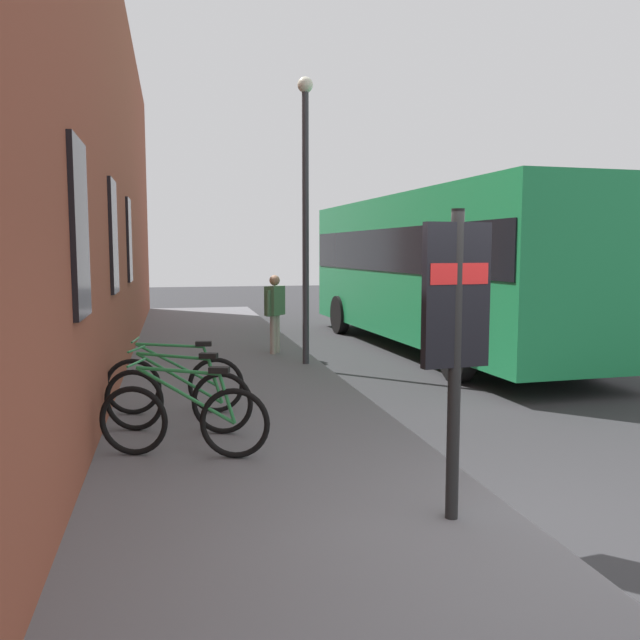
# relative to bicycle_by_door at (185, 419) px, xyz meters

# --- Properties ---
(ground) EXTENTS (60.00, 60.00, 0.00)m
(ground) POSITION_rel_bicycle_by_door_xyz_m (3.64, -3.59, -0.51)
(ground) COLOR #2D2D30
(sidewalk_pavement) EXTENTS (24.00, 3.50, 0.12)m
(sidewalk_pavement) POSITION_rel_bicycle_by_door_xyz_m (5.64, -0.84, -0.45)
(sidewalk_pavement) COLOR slate
(sidewalk_pavement) RESTS_ON ground
(station_facade) EXTENTS (22.00, 0.65, 7.24)m
(station_facade) POSITION_rel_bicycle_by_door_xyz_m (6.63, 1.21, 3.11)
(station_facade) COLOR brown
(station_facade) RESTS_ON ground
(bicycle_by_door) EXTENTS (0.68, 1.70, 0.97)m
(bicycle_by_door) POSITION_rel_bicycle_by_door_xyz_m (0.00, 0.00, 0.00)
(bicycle_by_door) COLOR black
(bicycle_by_door) RESTS_ON sidewalk_pavement
(bicycle_under_window) EXTENTS (0.72, 1.69, 0.97)m
(bicycle_under_window) POSITION_rel_bicycle_by_door_xyz_m (0.94, 0.05, 0.00)
(bicycle_under_window) COLOR black
(bicycle_under_window) RESTS_ON sidewalk_pavement
(bicycle_far_end) EXTENTS (0.48, 1.76, 0.97)m
(bicycle_far_end) POSITION_rel_bicycle_by_door_xyz_m (1.84, 0.08, 0.00)
(bicycle_far_end) COLOR black
(bicycle_far_end) RESTS_ON sidewalk_pavement
(transit_info_sign) EXTENTS (0.15, 0.56, 2.40)m
(transit_info_sign) POSITION_rel_bicycle_by_door_xyz_m (-2.02, -2.01, 1.21)
(transit_info_sign) COLOR black
(transit_info_sign) RESTS_ON sidewalk_pavement
(city_bus) EXTENTS (10.61, 3.03, 3.35)m
(city_bus) POSITION_rel_bicycle_by_door_xyz_m (6.92, -5.59, 1.41)
(city_bus) COLOR #1E8C4C
(city_bus) RESTS_ON ground
(pedestrian_by_facade) EXTENTS (0.50, 0.46, 1.59)m
(pedestrian_by_facade) POSITION_rel_bicycle_by_door_xyz_m (6.47, -1.91, 0.58)
(pedestrian_by_facade) COLOR #B2A599
(pedestrian_by_facade) RESTS_ON sidewalk_pavement
(street_lamp) EXTENTS (0.28, 0.28, 5.14)m
(street_lamp) POSITION_rel_bicycle_by_door_xyz_m (5.15, -2.29, 2.66)
(street_lamp) COLOR #333338
(street_lamp) RESTS_ON sidewalk_pavement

